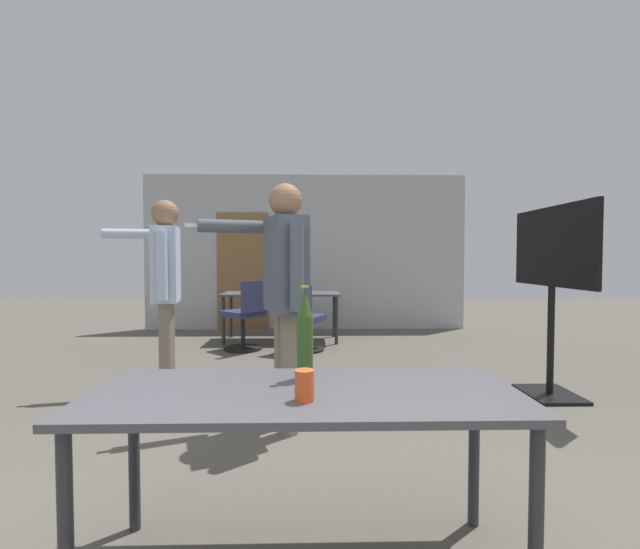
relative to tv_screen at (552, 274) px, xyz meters
name	(u,v)px	position (x,y,z in m)	size (l,w,h in m)	color
back_wall	(304,253)	(-2.30, 3.77, 0.24)	(5.63, 0.12, 2.71)	#B2B5B7
conference_table_near	(305,409)	(-2.21, -2.12, -0.46)	(1.70, 0.67, 0.73)	#4C4C51
conference_table_far	(281,297)	(-2.62, 2.68, -0.45)	(1.76, 0.72, 0.73)	#4C4C51
tv_screen	(552,274)	(0.00, 0.00, 0.00)	(0.44, 1.27, 1.72)	black
person_near_casual	(164,276)	(-3.50, 0.08, -0.02)	(0.85, 0.56, 1.78)	slate
person_center_tall	(284,280)	(-2.38, -0.70, -0.02)	(0.91, 0.58, 1.79)	slate
office_chair_mid_tucked	(302,321)	(-2.29, 1.91, -0.70)	(0.63, 0.66, 0.90)	black
office_chair_far_left	(246,317)	(-3.05, 2.00, -0.65)	(0.69, 0.68, 0.96)	black
beer_bottle	(305,335)	(-2.21, -1.97, -0.19)	(0.07, 0.07, 0.40)	#2D511E
drink_cup	(304,385)	(-2.21, -2.25, -0.32)	(0.07, 0.07, 0.11)	#E05123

